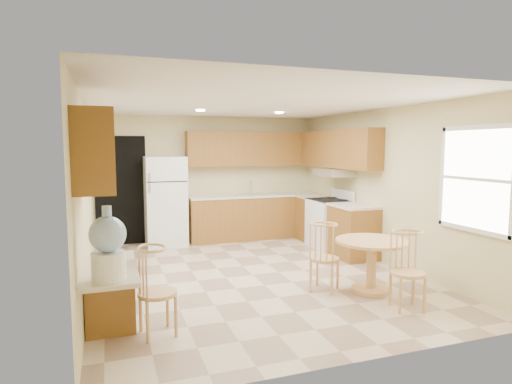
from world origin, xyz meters
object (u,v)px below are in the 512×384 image
object	(u,v)px
chair_desk	(158,284)
dining_table	(371,258)
refrigerator	(165,201)
stove	(330,223)
chair_table_b	(413,265)
chair_table_a	(328,251)
water_crock	(108,247)

from	to	relation	value
chair_desk	dining_table	bearing A→B (deg)	90.45
refrigerator	stove	bearing A→B (deg)	-22.99
refrigerator	dining_table	size ratio (longest dim) A/B	1.83
chair_table_b	stove	bearing A→B (deg)	-87.39
chair_table_a	chair_desk	distance (m)	2.31
stove	water_crock	distance (m)	5.16
refrigerator	chair_desk	bearing A→B (deg)	-98.38
refrigerator	stove	distance (m)	3.15
refrigerator	chair_desk	size ratio (longest dim) A/B	1.91
refrigerator	water_crock	xyz separation A→B (m)	(-1.05, -4.52, 0.20)
chair_table_b	chair_desk	xyz separation A→B (m)	(-2.82, 0.27, -0.01)
dining_table	chair_table_b	bearing A→B (deg)	-86.12
chair_desk	water_crock	world-z (taller)	water_crock
refrigerator	chair_table_b	xyz separation A→B (m)	(2.22, -4.34, -0.30)
refrigerator	dining_table	world-z (taller)	refrigerator
dining_table	chair_table_b	size ratio (longest dim) A/B	1.03
stove	chair_table_b	size ratio (longest dim) A/B	1.21
chair_table_a	chair_table_b	size ratio (longest dim) A/B	0.99
stove	chair_desk	world-z (taller)	stove
stove	chair_table_a	world-z (taller)	stove
stove	chair_table_b	xyz separation A→B (m)	(-0.65, -3.12, 0.08)
chair_table_a	chair_desk	bearing A→B (deg)	-119.03
chair_table_a	chair_desk	size ratio (longest dim) A/B	1.00
chair_table_a	chair_table_b	bearing A→B (deg)	-11.21
refrigerator	stove	size ratio (longest dim) A/B	1.57
refrigerator	chair_table_b	bearing A→B (deg)	-62.91
refrigerator	stove	xyz separation A→B (m)	(2.88, -1.22, -0.39)
dining_table	chair_desk	size ratio (longest dim) A/B	1.04
chair_table_a	dining_table	bearing A→B (deg)	28.48
chair_table_b	chair_desk	bearing A→B (deg)	8.97
chair_desk	water_crock	bearing A→B (deg)	-54.24
chair_desk	water_crock	size ratio (longest dim) A/B	1.42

